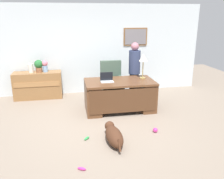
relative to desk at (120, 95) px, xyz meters
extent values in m
plane|color=gray|center=(-0.56, -0.86, -0.42)|extent=(12.00, 12.00, 0.00)
cube|color=silver|center=(-0.56, 1.74, 0.93)|extent=(7.00, 0.12, 2.70)
cube|color=brown|center=(0.85, 1.67, 1.30)|extent=(0.75, 0.03, 0.54)
cube|color=slate|center=(0.85, 1.65, 1.30)|extent=(0.67, 0.01, 0.46)
cube|color=brown|center=(0.00, 0.03, 0.33)|extent=(1.74, 0.96, 0.05)
cube|color=brown|center=(-0.69, 0.03, -0.06)|extent=(0.36, 0.90, 0.73)
cube|color=brown|center=(0.69, 0.03, -0.06)|extent=(0.36, 0.90, 0.73)
cube|color=#4E2F1C|center=(0.00, -0.42, -0.02)|extent=(1.64, 0.04, 0.59)
cube|color=olive|center=(-2.16, 1.39, -0.03)|extent=(1.37, 0.48, 0.78)
cube|color=#A16F40|center=(-2.16, 1.15, 0.06)|extent=(1.27, 0.02, 0.14)
cube|color=#475B4C|center=(-0.05, 0.80, -0.05)|extent=(0.60, 0.58, 0.18)
cylinder|color=black|center=(-0.05, 0.80, -0.28)|extent=(0.10, 0.10, 0.28)
cylinder|color=black|center=(-0.05, 0.80, -0.40)|extent=(0.52, 0.52, 0.05)
cube|color=#475B4C|center=(-0.05, 1.04, 0.36)|extent=(0.60, 0.12, 0.66)
cube|color=#475B4C|center=(-0.31, 0.80, 0.15)|extent=(0.08, 0.50, 0.22)
cube|color=#475B4C|center=(0.21, 0.80, 0.15)|extent=(0.08, 0.50, 0.22)
cylinder|color=#262323|center=(0.56, 0.68, -0.03)|extent=(0.26, 0.26, 0.80)
cylinder|color=navy|center=(0.56, 0.68, 0.69)|extent=(0.32, 0.32, 0.64)
sphere|color=#A36674|center=(0.56, 0.68, 1.13)|extent=(0.22, 0.22, 0.22)
ellipsoid|color=#472819|center=(-0.46, -1.63, -0.27)|extent=(0.35, 0.77, 0.30)
sphere|color=#472819|center=(-0.49, -1.25, -0.23)|extent=(0.20, 0.20, 0.20)
cylinder|color=#472819|center=(-0.44, -2.00, -0.25)|extent=(0.05, 0.15, 0.21)
cube|color=#B2B5BA|center=(-0.33, -0.02, 0.37)|extent=(0.32, 0.22, 0.01)
cube|color=black|center=(-0.33, 0.08, 0.48)|extent=(0.32, 0.01, 0.21)
cylinder|color=#9E8447|center=(0.65, 0.17, 0.37)|extent=(0.16, 0.16, 0.02)
cylinder|color=#9E8447|center=(0.65, 0.17, 0.60)|extent=(0.02, 0.02, 0.43)
cone|color=silver|center=(0.65, 0.17, 0.90)|extent=(0.22, 0.22, 0.18)
cylinder|color=#82A6D0|center=(-1.92, 1.39, 0.45)|extent=(0.14, 0.14, 0.19)
sphere|color=pink|center=(-1.92, 1.39, 0.62)|extent=(0.17, 0.17, 0.17)
cylinder|color=silver|center=(-2.32, 1.39, 0.48)|extent=(0.13, 0.13, 0.25)
cylinder|color=brown|center=(-2.10, 1.39, 0.43)|extent=(0.18, 0.18, 0.14)
sphere|color=#276B33|center=(-2.10, 1.39, 0.60)|extent=(0.24, 0.24, 0.24)
sphere|color=#D8338C|center=(0.48, -1.34, -0.37)|extent=(0.10, 0.10, 0.10)
ellipsoid|color=green|center=(-0.97, -1.38, -0.40)|extent=(0.13, 0.14, 0.05)
ellipsoid|color=#D8338C|center=(-1.13, -2.35, -0.40)|extent=(0.15, 0.11, 0.05)
camera|label=1|loc=(-1.25, -5.61, 1.94)|focal=38.05mm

